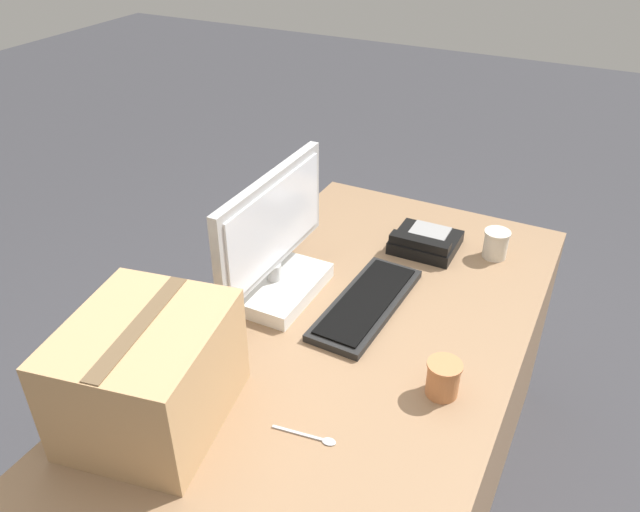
# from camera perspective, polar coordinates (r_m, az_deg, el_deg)

# --- Properties ---
(office_desk) EXTENTS (1.80, 0.90, 0.74)m
(office_desk) POSITION_cam_1_polar(r_m,az_deg,el_deg) (1.93, 1.35, -16.77)
(office_desk) COLOR #8C6B4C
(office_desk) RESTS_ON ground_plane
(monitor) EXTENTS (0.53, 0.24, 0.38)m
(monitor) POSITION_cam_1_polar(r_m,az_deg,el_deg) (1.78, -4.31, 0.62)
(monitor) COLOR white
(monitor) RESTS_ON office_desk
(keyboard) EXTENTS (0.45, 0.18, 0.03)m
(keyboard) POSITION_cam_1_polar(r_m,az_deg,el_deg) (1.80, 4.33, -4.35)
(keyboard) COLOR black
(keyboard) RESTS_ON office_desk
(desk_phone) EXTENTS (0.19, 0.21, 0.07)m
(desk_phone) POSITION_cam_1_polar(r_m,az_deg,el_deg) (2.08, 9.58, 1.28)
(desk_phone) COLOR black
(desk_phone) RESTS_ON office_desk
(paper_cup_left) EXTENTS (0.09, 0.09, 0.09)m
(paper_cup_left) POSITION_cam_1_polar(r_m,az_deg,el_deg) (1.54, 11.19, -10.92)
(paper_cup_left) COLOR #BC7547
(paper_cup_left) RESTS_ON office_desk
(paper_cup_right) EXTENTS (0.08, 0.08, 0.09)m
(paper_cup_right) POSITION_cam_1_polar(r_m,az_deg,el_deg) (2.08, 15.78, 1.07)
(paper_cup_right) COLOR beige
(paper_cup_right) RESTS_ON office_desk
(spoon) EXTENTS (0.04, 0.15, 0.00)m
(spoon) POSITION_cam_1_polar(r_m,az_deg,el_deg) (1.44, -0.61, -16.25)
(spoon) COLOR #B2B2B7
(spoon) RESTS_ON office_desk
(cardboard_box) EXTENTS (0.42, 0.38, 0.27)m
(cardboard_box) POSITION_cam_1_polar(r_m,az_deg,el_deg) (1.45, -15.41, -10.26)
(cardboard_box) COLOR tan
(cardboard_box) RESTS_ON office_desk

